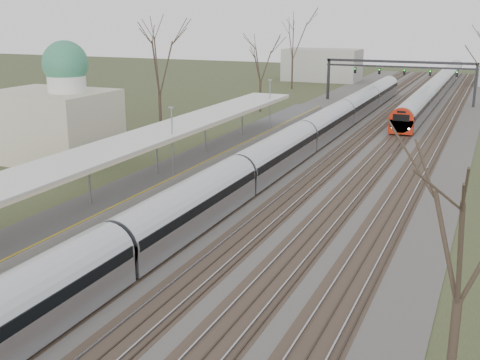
{
  "coord_description": "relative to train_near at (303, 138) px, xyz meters",
  "views": [
    {
      "loc": [
        13.47,
        -2.98,
        12.36
      ],
      "look_at": [
        -1.33,
        31.49,
        2.0
      ],
      "focal_mm": 45.0,
      "sensor_mm": 36.0,
      "label": 1
    }
  ],
  "objects": [
    {
      "name": "train_near",
      "position": [
        0.0,
        0.0,
        0.0
      ],
      "size": [
        2.62,
        90.21,
        3.05
      ],
      "color": "#AAADB4",
      "rests_on": "ground"
    },
    {
      "name": "tree_east_near",
      "position": [
        15.5,
        -33.77,
        5.08
      ],
      "size": [
        4.5,
        4.5,
        9.27
      ],
      "color": "#2D231C",
      "rests_on": "ground"
    },
    {
      "name": "track_bed",
      "position": [
        2.76,
        6.23,
        -1.42
      ],
      "size": [
        24.0,
        160.0,
        0.22
      ],
      "color": "#474442",
      "rests_on": "ground"
    },
    {
      "name": "dome_building",
      "position": [
        -19.21,
        -10.77,
        2.24
      ],
      "size": [
        10.0,
        8.0,
        10.3
      ],
      "color": "beige",
      "rests_on": "ground"
    },
    {
      "name": "signal_gantry",
      "position": [
        2.79,
        36.22,
        3.43
      ],
      "size": [
        21.0,
        0.59,
        6.08
      ],
      "color": "black",
      "rests_on": "ground"
    },
    {
      "name": "tree_west_far",
      "position": [
        -14.5,
        -0.77,
        6.54
      ],
      "size": [
        5.5,
        5.5,
        11.33
      ],
      "color": "#2D231C",
      "rests_on": "ground"
    },
    {
      "name": "train_far",
      "position": [
        7.0,
        48.74,
        0.0
      ],
      "size": [
        2.62,
        75.21,
        3.05
      ],
      "color": "#AAADB4",
      "rests_on": "ground"
    },
    {
      "name": "canopy",
      "position": [
        -6.55,
        -15.79,
        2.45
      ],
      "size": [
        4.1,
        50.0,
        3.11
      ],
      "color": "slate",
      "rests_on": "platform"
    },
    {
      "name": "platform",
      "position": [
        -6.55,
        -11.27,
        -0.98
      ],
      "size": [
        3.5,
        69.0,
        1.0
      ],
      "primitive_type": "cube",
      "color": "#9E9B93",
      "rests_on": "ground"
    }
  ]
}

